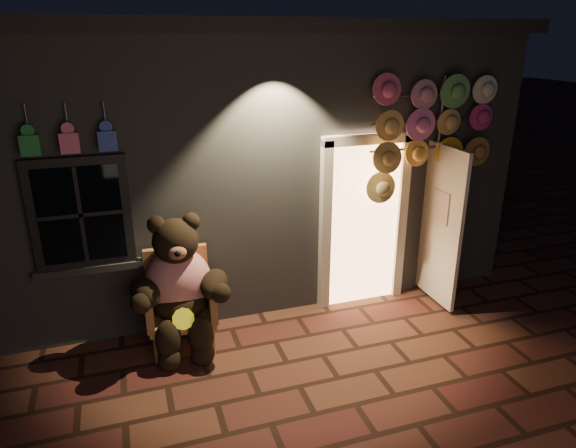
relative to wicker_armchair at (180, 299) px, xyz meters
name	(u,v)px	position (x,y,z in m)	size (l,w,h in m)	color
ground	(300,386)	(1.00, -1.20, -0.53)	(60.00, 60.00, 0.00)	#573121
shop_building	(216,139)	(1.00, 2.79, 1.20)	(7.30, 5.95, 3.51)	slate
wicker_armchair	(180,299)	(0.00, 0.00, 0.00)	(0.76, 0.69, 1.07)	#AB7842
teddy_bear	(179,286)	(0.00, -0.14, 0.22)	(1.14, 0.90, 1.57)	red
hat_rack	(431,129)	(3.08, 0.08, 1.70)	(1.62, 0.22, 2.86)	#59595E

